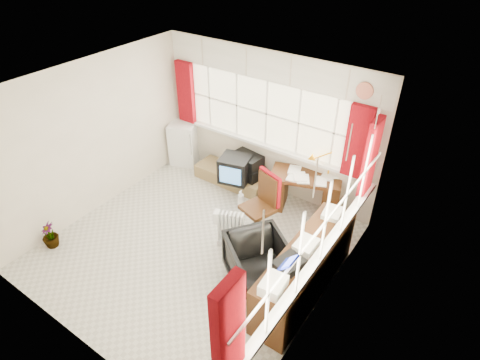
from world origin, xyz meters
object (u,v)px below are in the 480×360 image
object	(u,v)px
radiator	(231,232)
desk_lamp	(330,159)
desk	(305,190)
office_chair	(257,261)
mini_fridge	(184,143)
tv_bench	(232,177)
credenza	(305,269)
crt_tv	(235,169)
task_chair	(264,203)

from	to	relation	value
radiator	desk_lamp	bearing A→B (deg)	64.05
desk	office_chair	bearing A→B (deg)	-83.41
desk	mini_fridge	bearing A→B (deg)	-180.00
desk_lamp	radiator	distance (m)	1.95
tv_bench	radiator	bearing A→B (deg)	-54.60
mini_fridge	credenza	bearing A→B (deg)	-24.63
radiator	tv_bench	xyz separation A→B (m)	(-0.96, 1.35, -0.12)
tv_bench	crt_tv	xyz separation A→B (m)	(0.22, -0.19, 0.35)
office_chair	crt_tv	bearing A→B (deg)	79.85
credenza	crt_tv	bearing A→B (deg)	147.21
task_chair	office_chair	world-z (taller)	task_chair
task_chair	crt_tv	size ratio (longest dim) A/B	1.80
task_chair	credenza	size ratio (longest dim) A/B	0.54
crt_tv	desk	bearing A→B (deg)	12.40
radiator	crt_tv	distance (m)	1.39
office_chair	crt_tv	size ratio (longest dim) A/B	1.29
desk	radiator	size ratio (longest dim) A/B	2.14
desk_lamp	credenza	size ratio (longest dim) A/B	0.24
radiator	desk	bearing A→B (deg)	70.92
desk	credenza	distance (m)	1.80
crt_tv	mini_fridge	distance (m)	1.45
desk	mini_fridge	distance (m)	2.66
desk_lamp	task_chair	world-z (taller)	desk_lamp
radiator	credenza	xyz separation A→B (m)	(1.32, -0.17, 0.15)
desk_lamp	task_chair	size ratio (longest dim) A/B	0.43
task_chair	mini_fridge	world-z (taller)	task_chair
desk	office_chair	distance (m)	1.81
desk_lamp	tv_bench	distance (m)	1.97
office_chair	radiator	bearing A→B (deg)	98.70
task_chair	tv_bench	size ratio (longest dim) A/B	0.78
desk	credenza	size ratio (longest dim) A/B	0.64
mini_fridge	tv_bench	bearing A→B (deg)	-3.78
task_chair	crt_tv	bearing A→B (deg)	146.73
office_chair	mini_fridge	distance (m)	3.39
office_chair	credenza	xyz separation A→B (m)	(0.62, 0.20, 0.03)
task_chair	tv_bench	bearing A→B (deg)	145.14
desk	mini_fridge	xyz separation A→B (m)	(-2.66, -0.00, 0.05)
radiator	crt_tv	bearing A→B (deg)	122.64
office_chair	credenza	world-z (taller)	credenza
desk_lamp	radiator	xyz separation A→B (m)	(-0.79, -1.62, -0.75)
desk_lamp	crt_tv	world-z (taller)	desk_lamp
office_chair	task_chair	bearing A→B (deg)	63.58
tv_bench	mini_fridge	world-z (taller)	mini_fridge
desk_lamp	tv_bench	xyz separation A→B (m)	(-1.75, -0.27, -0.87)
desk	crt_tv	size ratio (longest dim) A/B	2.11
task_chair	mini_fridge	distance (m)	2.60
radiator	mini_fridge	bearing A→B (deg)	146.62
desk	radiator	xyz separation A→B (m)	(-0.49, -1.43, -0.13)
desk	task_chair	xyz separation A→B (m)	(-0.24, -0.93, 0.20)
credenza	tv_bench	distance (m)	2.75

